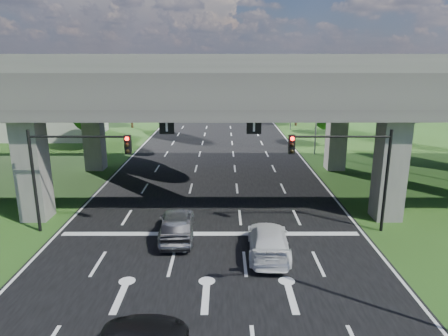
{
  "coord_description": "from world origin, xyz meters",
  "views": [
    {
      "loc": [
        0.75,
        -17.66,
        9.59
      ],
      "look_at": [
        0.79,
        7.47,
        2.89
      ],
      "focal_mm": 32.0,
      "sensor_mm": 36.0,
      "label": 1
    }
  ],
  "objects_px": {
    "streetlight_far": "(314,99)",
    "car_white": "(268,241)",
    "signal_left": "(70,162)",
    "car_dark": "(177,227)",
    "car_silver": "(177,224)",
    "streetlight_beyond": "(289,89)",
    "signal_right": "(350,162)"
  },
  "relations": [
    {
      "from": "streetlight_far",
      "to": "car_dark",
      "type": "bearing_deg",
      "value": -119.27
    },
    {
      "from": "car_dark",
      "to": "streetlight_beyond",
      "type": "bearing_deg",
      "value": -111.44
    },
    {
      "from": "car_silver",
      "to": "signal_left",
      "type": "bearing_deg",
      "value": -12.3
    },
    {
      "from": "car_silver",
      "to": "car_dark",
      "type": "distance_m",
      "value": 0.26
    },
    {
      "from": "signal_right",
      "to": "car_silver",
      "type": "bearing_deg",
      "value": -174.43
    },
    {
      "from": "signal_left",
      "to": "car_silver",
      "type": "height_order",
      "value": "signal_left"
    },
    {
      "from": "streetlight_beyond",
      "to": "car_silver",
      "type": "relative_size",
      "value": 2.08
    },
    {
      "from": "car_dark",
      "to": "signal_right",
      "type": "bearing_deg",
      "value": -176.77
    },
    {
      "from": "signal_left",
      "to": "streetlight_far",
      "type": "xyz_separation_m",
      "value": [
        17.92,
        20.06,
        1.66
      ]
    },
    {
      "from": "signal_right",
      "to": "car_silver",
      "type": "height_order",
      "value": "signal_right"
    },
    {
      "from": "signal_left",
      "to": "streetlight_far",
      "type": "relative_size",
      "value": 0.6
    },
    {
      "from": "signal_left",
      "to": "car_white",
      "type": "height_order",
      "value": "signal_left"
    },
    {
      "from": "car_white",
      "to": "streetlight_beyond",
      "type": "bearing_deg",
      "value": -97.54
    },
    {
      "from": "car_white",
      "to": "streetlight_far",
      "type": "bearing_deg",
      "value": -104.35
    },
    {
      "from": "signal_left",
      "to": "streetlight_far",
      "type": "bearing_deg",
      "value": 48.22
    },
    {
      "from": "car_silver",
      "to": "car_white",
      "type": "xyz_separation_m",
      "value": [
        4.89,
        -1.97,
        -0.09
      ]
    },
    {
      "from": "streetlight_beyond",
      "to": "streetlight_far",
      "type": "bearing_deg",
      "value": -90.0
    },
    {
      "from": "signal_right",
      "to": "streetlight_beyond",
      "type": "relative_size",
      "value": 0.6
    },
    {
      "from": "signal_left",
      "to": "car_silver",
      "type": "relative_size",
      "value": 1.25
    },
    {
      "from": "streetlight_far",
      "to": "car_white",
      "type": "height_order",
      "value": "streetlight_far"
    },
    {
      "from": "streetlight_far",
      "to": "streetlight_beyond",
      "type": "xyz_separation_m",
      "value": [
        0.0,
        16.0,
        0.0
      ]
    },
    {
      "from": "signal_left",
      "to": "car_dark",
      "type": "bearing_deg",
      "value": -11.02
    },
    {
      "from": "signal_right",
      "to": "car_dark",
      "type": "xyz_separation_m",
      "value": [
        -9.62,
        -1.17,
        -3.45
      ]
    },
    {
      "from": "streetlight_beyond",
      "to": "car_silver",
      "type": "height_order",
      "value": "streetlight_beyond"
    },
    {
      "from": "signal_left",
      "to": "streetlight_beyond",
      "type": "height_order",
      "value": "streetlight_beyond"
    },
    {
      "from": "car_dark",
      "to": "streetlight_far",
      "type": "bearing_deg",
      "value": -122.98
    },
    {
      "from": "signal_right",
      "to": "signal_left",
      "type": "height_order",
      "value": "same"
    },
    {
      "from": "signal_left",
      "to": "signal_right",
      "type": "bearing_deg",
      "value": 0.0
    },
    {
      "from": "streetlight_beyond",
      "to": "car_dark",
      "type": "distance_m",
      "value": 39.42
    },
    {
      "from": "signal_left",
      "to": "streetlight_far",
      "type": "height_order",
      "value": "streetlight_far"
    },
    {
      "from": "streetlight_far",
      "to": "car_white",
      "type": "bearing_deg",
      "value": -107.08
    },
    {
      "from": "signal_right",
      "to": "car_dark",
      "type": "height_order",
      "value": "signal_right"
    }
  ]
}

